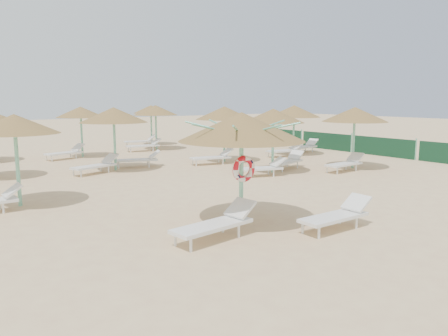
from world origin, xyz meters
TOP-DOWN VIEW (x-y plane):
  - ground at (0.00, 0.00)m, footprint 120.00×120.00m
  - main_palapa at (-0.15, 0.25)m, footprint 3.09×3.09m
  - lounger_main_a at (-1.33, -0.41)m, footprint 2.17×0.92m
  - lounger_main_b at (1.44, -1.47)m, footprint 2.02×0.64m
  - palapa_field at (3.21, 10.61)m, footprint 19.08×16.87m
  - windbreak_fence at (14.00, 9.96)m, footprint 0.08×19.84m

SIDE VIEW (x-z plane):
  - ground at x=0.00m, z-range 0.00..0.00m
  - lounger_main_b at x=1.44m, z-range -0.02..0.71m
  - lounger_main_a at x=-1.33m, z-range -0.02..0.75m
  - windbreak_fence at x=14.00m, z-range -0.05..1.05m
  - palapa_field at x=3.21m, z-range 0.95..3.68m
  - main_palapa at x=-0.15m, z-range 1.02..3.79m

